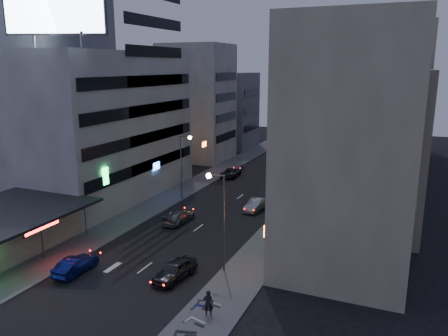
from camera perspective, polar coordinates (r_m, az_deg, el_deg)
The scene contains 29 objects.
ground at distance 34.84m, azimuth -14.03°, elevation -15.20°, with size 180.00×180.00×0.00m, color black.
sidewalk_left at distance 62.67m, azimuth -3.40°, elevation -1.87°, with size 4.00×120.00×0.12m, color #4C4C4F.
sidewalk_right at distance 57.57m, azimuth 11.03°, elevation -3.47°, with size 4.00×120.00×0.12m, color #4C4C4F.
food_court at distance 44.49m, azimuth -27.15°, elevation -7.14°, with size 11.00×13.00×3.88m.
white_building at distance 57.48m, azimuth -16.15°, elevation 5.35°, with size 14.00×24.00×18.00m, color silver.
grey_tower at distance 65.24m, azimuth -21.22°, elevation 12.92°, with size 10.00×14.00×34.00m, color gray.
shophouse_near at distance 35.40m, azimuth 16.03°, elevation 2.36°, with size 10.00×11.00×20.00m, color #C2B898.
shophouse_mid at distance 46.97m, azimuth 18.32°, elevation 2.30°, with size 11.00×12.00×16.00m, color tan.
shophouse_far at distance 59.46m, azimuth 19.20°, elevation 7.33°, with size 10.00×14.00×22.00m, color #C2B898.
far_left_a at distance 77.54m, azimuth -3.52°, elevation 8.50°, with size 11.00×10.00×20.00m, color silver.
far_left_b at distance 89.73m, azimuth -0.04°, elevation 7.56°, with size 12.00×10.00×15.00m, color gray.
far_right_a at distance 74.53m, azimuth 20.36°, elevation 6.74°, with size 11.00×12.00×18.00m, color tan.
far_right_b at distance 88.24m, azimuth 21.37°, elevation 9.50°, with size 12.00×12.00×24.00m, color #C2B898.
billboard at distance 47.13m, azimuth -21.26°, elevation 18.84°, with size 9.52×3.75×6.20m.
street_lamp_right_near at distance 34.65m, azimuth -0.61°, elevation -5.27°, with size 1.60×0.44×8.02m.
street_lamp_left at distance 53.59m, azimuth -5.28°, elevation 1.33°, with size 1.60×0.44×8.02m.
street_lamp_right_far at distance 66.35m, azimuth 11.32°, elevation 3.43°, with size 1.60×0.44×8.02m.
parked_car_right_near at distance 35.33m, azimuth -6.44°, elevation -13.08°, with size 1.77×4.41×1.50m, color #29292E.
parked_car_right_mid at distance 50.72m, azimuth 4.20°, elevation -4.82°, with size 1.43×4.10×1.35m, color #A6AAAE.
parked_car_left at distance 65.89m, azimuth 0.95°, elevation -0.56°, with size 2.18×4.72×1.31m, color #2A2A30.
parked_car_right_far at distance 61.69m, azimuth 8.83°, elevation -1.64°, with size 1.97×4.84×1.40m, color #A1A5AA.
road_car_blue at distance 37.98m, azimuth -18.80°, elevation -11.89°, with size 1.45×4.16×1.37m, color navy.
road_car_silver at distance 47.08m, azimuth -5.95°, elevation -6.31°, with size 1.90×4.67×1.35m, color gray.
person at distance 30.32m, azimuth -2.06°, elevation -17.18°, with size 0.65×0.43×1.79m, color black.
scooter_black_a at distance 28.85m, azimuth -3.52°, elevation -19.57°, with size 2.04×0.68×1.25m, color black, non-canonical shape.
scooter_silver_a at distance 29.56m, azimuth -2.14°, elevation -18.65°, with size 2.06×0.69×1.26m, color #A0A1A7, non-canonical shape.
scooter_blue at distance 31.26m, azimuth -1.33°, elevation -16.75°, with size 2.03×0.68×1.24m, color navy, non-canonical shape.
scooter_black_b at distance 32.09m, azimuth -1.30°, elevation -16.11°, with size 1.68×0.56×1.03m, color black, non-canonical shape.
scooter_silver_b at distance 31.56m, azimuth -0.18°, elevation -16.65°, with size 1.69×0.56×1.03m, color #95999C, non-canonical shape.
Camera 1 is at (19.16, -24.08, 16.35)m, focal length 35.00 mm.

